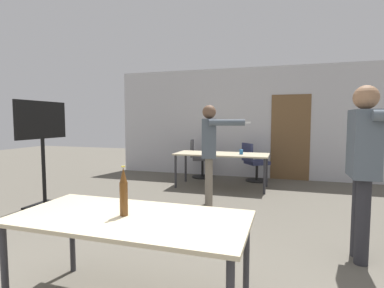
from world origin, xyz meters
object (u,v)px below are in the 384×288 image
(office_chair_side_rolled, at_px, (254,164))
(beer_bottle, at_px, (124,192))
(office_chair_near_pushed, at_px, (199,160))
(person_center_tall, at_px, (365,156))
(person_near_casual, at_px, (210,145))
(tv_screen, at_px, (42,141))
(drink_cup, at_px, (241,152))

(office_chair_side_rolled, xyz_separation_m, beer_bottle, (-0.45, -5.15, 0.49))
(office_chair_near_pushed, bearing_deg, beer_bottle, -4.13)
(person_center_tall, height_order, person_near_casual, person_center_tall)
(person_center_tall, relative_size, office_chair_near_pushed, 1.89)
(tv_screen, distance_m, drink_cup, 3.73)
(tv_screen, height_order, person_center_tall, person_center_tall)
(tv_screen, bearing_deg, office_chair_side_rolled, -45.00)
(person_center_tall, distance_m, beer_bottle, 2.40)
(person_near_casual, bearing_deg, tv_screen, -84.92)
(person_center_tall, xyz_separation_m, beer_bottle, (-1.91, -1.44, -0.18))
(office_chair_side_rolled, relative_size, beer_bottle, 2.41)
(person_center_tall, relative_size, person_near_casual, 1.06)
(person_near_casual, bearing_deg, office_chair_near_pushed, -173.50)
(person_near_casual, relative_size, beer_bottle, 4.51)
(office_chair_side_rolled, bearing_deg, beer_bottle, -40.27)
(person_near_casual, bearing_deg, person_center_tall, 39.89)
(tv_screen, xyz_separation_m, beer_bottle, (2.69, -2.01, -0.19))
(person_center_tall, height_order, drink_cup, person_center_tall)
(office_chair_side_rolled, bearing_deg, drink_cup, -46.79)
(drink_cup, bearing_deg, person_center_tall, -59.85)
(beer_bottle, height_order, drink_cup, beer_bottle)
(person_center_tall, height_order, office_chair_side_rolled, person_center_tall)
(person_near_casual, xyz_separation_m, office_chair_near_pushed, (-0.85, 2.32, -0.58))
(person_center_tall, xyz_separation_m, drink_cup, (-1.64, 2.83, -0.30))
(office_chair_side_rolled, bearing_deg, tv_screen, -80.30)
(person_center_tall, bearing_deg, beer_bottle, -52.76)
(tv_screen, xyz_separation_m, person_center_tall, (4.60, -0.57, -0.01))
(beer_bottle, bearing_deg, office_chair_near_pushed, 99.90)
(tv_screen, relative_size, beer_bottle, 4.68)
(tv_screen, height_order, drink_cup, tv_screen)
(office_chair_side_rolled, distance_m, office_chair_near_pushed, 1.36)
(office_chair_side_rolled, bearing_deg, person_near_casual, -48.10)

